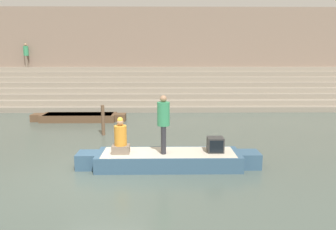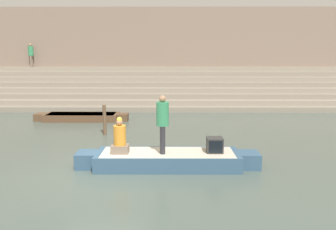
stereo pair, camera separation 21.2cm
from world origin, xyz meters
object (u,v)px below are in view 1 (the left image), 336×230
at_px(person_rowing, 121,139).
at_px(person_on_steps, 26,54).
at_px(person_standing, 163,120).
at_px(moored_boat_shore, 79,117).
at_px(rowboat_main, 169,159).
at_px(mooring_post, 103,120).
at_px(tv_set, 215,145).

bearing_deg(person_rowing, person_on_steps, 104.45).
height_order(person_rowing, person_on_steps, person_on_steps).
relative_size(person_standing, moored_boat_shore, 0.36).
bearing_deg(person_rowing, person_standing, -16.06).
bearing_deg(moored_boat_shore, person_on_steps, 132.48).
bearing_deg(person_standing, rowboat_main, 12.27).
bearing_deg(rowboat_main, person_standing, -160.55).
bearing_deg(person_standing, moored_boat_shore, 113.60).
distance_m(person_standing, moored_boat_shore, 8.25).
bearing_deg(person_rowing, rowboat_main, -13.87).
distance_m(rowboat_main, mooring_post, 4.77).
xyz_separation_m(mooring_post, person_on_steps, (-6.91, 9.67, 2.72)).
distance_m(rowboat_main, person_standing, 1.21).
height_order(person_standing, tv_set, person_standing).
xyz_separation_m(person_standing, mooring_post, (-2.50, 4.00, -0.81)).
relative_size(rowboat_main, tv_set, 11.43).
distance_m(tv_set, moored_boat_shore, 9.00).
xyz_separation_m(tv_set, mooring_post, (-4.04, 3.92, -0.05)).
bearing_deg(person_on_steps, mooring_post, 51.69).
bearing_deg(moored_boat_shore, person_rowing, -61.66).
xyz_separation_m(rowboat_main, person_on_steps, (-9.56, 13.62, 3.10)).
relative_size(moored_boat_shore, mooring_post, 3.73).
xyz_separation_m(person_standing, moored_boat_shore, (-4.26, 6.96, -1.25)).
distance_m(tv_set, person_on_steps, 17.66).
xyz_separation_m(person_rowing, tv_set, (2.79, 0.09, -0.20)).
bearing_deg(rowboat_main, mooring_post, 123.14).
relative_size(rowboat_main, moored_boat_shore, 1.15).
distance_m(rowboat_main, moored_boat_shore, 8.19).
relative_size(tv_set, person_on_steps, 0.29).
relative_size(moored_boat_shore, person_on_steps, 2.91).
bearing_deg(tv_set, person_on_steps, 135.27).
distance_m(person_rowing, person_on_steps, 16.12).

